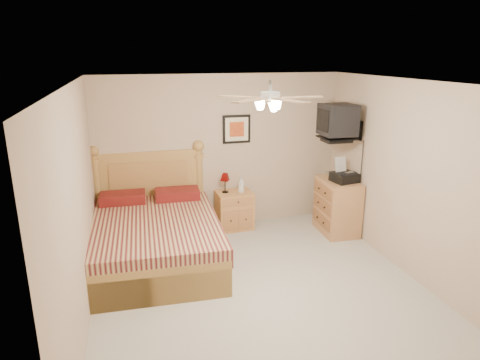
# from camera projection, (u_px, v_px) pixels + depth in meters

# --- Properties ---
(floor) EXTENTS (4.50, 4.50, 0.00)m
(floor) POSITION_uv_depth(u_px,v_px,m) (261.00, 291.00, 5.25)
(floor) COLOR #AAA59A
(floor) RESTS_ON ground
(ceiling) EXTENTS (4.00, 4.50, 0.04)m
(ceiling) POSITION_uv_depth(u_px,v_px,m) (264.00, 83.00, 4.54)
(ceiling) COLOR white
(ceiling) RESTS_ON ground
(wall_back) EXTENTS (4.00, 0.04, 2.50)m
(wall_back) POSITION_uv_depth(u_px,v_px,m) (220.00, 152.00, 6.98)
(wall_back) COLOR tan
(wall_back) RESTS_ON ground
(wall_front) EXTENTS (4.00, 0.04, 2.50)m
(wall_front) POSITION_uv_depth(u_px,v_px,m) (368.00, 299.00, 2.81)
(wall_front) COLOR tan
(wall_front) RESTS_ON ground
(wall_left) EXTENTS (0.04, 4.50, 2.50)m
(wall_left) POSITION_uv_depth(u_px,v_px,m) (78.00, 210.00, 4.40)
(wall_left) COLOR tan
(wall_left) RESTS_ON ground
(wall_right) EXTENTS (0.04, 4.50, 2.50)m
(wall_right) POSITION_uv_depth(u_px,v_px,m) (413.00, 181.00, 5.39)
(wall_right) COLOR tan
(wall_right) RESTS_ON ground
(bed) EXTENTS (1.81, 2.34, 1.47)m
(bed) POSITION_uv_depth(u_px,v_px,m) (152.00, 212.00, 5.78)
(bed) COLOR #A67E44
(bed) RESTS_ON ground
(nightstand) EXTENTS (0.59, 0.45, 0.62)m
(nightstand) POSITION_uv_depth(u_px,v_px,m) (234.00, 210.00, 7.06)
(nightstand) COLOR #BD6D39
(nightstand) RESTS_ON ground
(table_lamp) EXTENTS (0.22, 0.22, 0.32)m
(table_lamp) POSITION_uv_depth(u_px,v_px,m) (225.00, 183.00, 6.92)
(table_lamp) COLOR #550402
(table_lamp) RESTS_ON nightstand
(lotion_bottle) EXTENTS (0.12, 0.12, 0.26)m
(lotion_bottle) POSITION_uv_depth(u_px,v_px,m) (241.00, 185.00, 6.93)
(lotion_bottle) COLOR silver
(lotion_bottle) RESTS_ON nightstand
(framed_picture) EXTENTS (0.46, 0.04, 0.46)m
(framed_picture) POSITION_uv_depth(u_px,v_px,m) (237.00, 129.00, 6.92)
(framed_picture) COLOR black
(framed_picture) RESTS_ON wall_back
(dresser) EXTENTS (0.55, 0.76, 0.88)m
(dresser) POSITION_uv_depth(u_px,v_px,m) (337.00, 206.00, 6.87)
(dresser) COLOR #AF7F4C
(dresser) RESTS_ON ground
(fax_machine) EXTENTS (0.41, 0.43, 0.37)m
(fax_machine) POSITION_uv_depth(u_px,v_px,m) (345.00, 170.00, 6.60)
(fax_machine) COLOR black
(fax_machine) RESTS_ON dresser
(magazine_lower) EXTENTS (0.25, 0.30, 0.02)m
(magazine_lower) POSITION_uv_depth(u_px,v_px,m) (328.00, 175.00, 7.00)
(magazine_lower) COLOR #B8B092
(magazine_lower) RESTS_ON dresser
(magazine_upper) EXTENTS (0.22, 0.26, 0.02)m
(magazine_upper) POSITION_uv_depth(u_px,v_px,m) (327.00, 173.00, 6.99)
(magazine_upper) COLOR gray
(magazine_upper) RESTS_ON magazine_lower
(wall_tv) EXTENTS (0.56, 0.46, 0.58)m
(wall_tv) POSITION_uv_depth(u_px,v_px,m) (347.00, 122.00, 6.41)
(wall_tv) COLOR black
(wall_tv) RESTS_ON wall_right
(ceiling_fan) EXTENTS (1.14, 1.14, 0.28)m
(ceiling_fan) POSITION_uv_depth(u_px,v_px,m) (270.00, 98.00, 4.39)
(ceiling_fan) COLOR silver
(ceiling_fan) RESTS_ON ceiling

